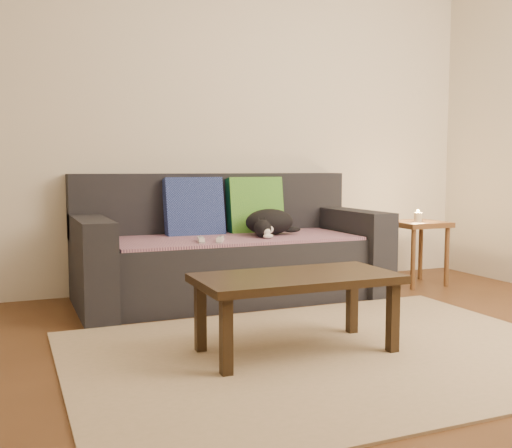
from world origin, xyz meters
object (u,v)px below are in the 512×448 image
object	(u,v)px
wii_remote_a	(201,240)
side_table	(418,232)
coffee_table	(297,285)
cat	(269,223)
wii_remote_b	(220,240)
sofa	(229,254)

from	to	relation	value
wii_remote_a	side_table	world-z (taller)	side_table
wii_remote_a	coffee_table	xyz separation A→B (m)	(0.16, -1.05, -0.11)
wii_remote_a	side_table	xyz separation A→B (m)	(1.82, 0.18, -0.05)
cat	wii_remote_b	bearing A→B (deg)	-169.47
wii_remote_a	wii_remote_b	bearing A→B (deg)	-97.65
cat	coffee_table	xyz separation A→B (m)	(-0.41, -1.25, -0.18)
wii_remote_b	sofa	bearing A→B (deg)	-3.10
cat	side_table	xyz separation A→B (m)	(1.26, -0.02, -0.12)
side_table	sofa	bearing A→B (deg)	175.72
sofa	coffee_table	bearing A→B (deg)	-95.94
side_table	wii_remote_a	bearing A→B (deg)	-174.50
cat	sofa	bearing A→B (deg)	143.34
side_table	cat	bearing A→B (deg)	179.02
wii_remote_b	coffee_table	xyz separation A→B (m)	(0.04, -1.01, -0.11)
wii_remote_b	cat	bearing A→B (deg)	-36.46
cat	wii_remote_b	distance (m)	0.51
sofa	coffee_table	distance (m)	1.35
cat	wii_remote_a	size ratio (longest dim) A/B	2.89
wii_remote_b	coffee_table	distance (m)	1.02
wii_remote_b	side_table	xyz separation A→B (m)	(1.71, 0.22, -0.05)
cat	side_table	world-z (taller)	cat
wii_remote_a	side_table	size ratio (longest dim) A/B	0.30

